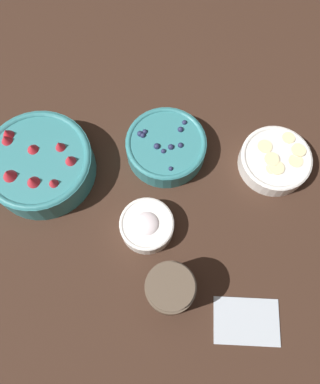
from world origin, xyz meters
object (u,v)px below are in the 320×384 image
at_px(jar_chocolate, 170,289).
at_px(bowl_blueberries, 166,146).
at_px(bowl_strawberries, 40,164).
at_px(bowl_bananas, 275,160).
at_px(bowl_cream, 147,225).

bearing_deg(jar_chocolate, bowl_blueberries, -62.17).
xyz_separation_m(bowl_strawberries, bowl_blueberries, (-0.22, -0.17, -0.01)).
distance_m(bowl_bananas, jar_chocolate, 0.37).
bearing_deg(bowl_blueberries, jar_chocolate, 117.83).
relative_size(bowl_strawberries, bowl_bananas, 1.48).
distance_m(bowl_cream, jar_chocolate, 0.14).
relative_size(bowl_blueberries, jar_chocolate, 1.74).
xyz_separation_m(bowl_bananas, jar_chocolate, (0.09, 0.36, 0.02)).
bearing_deg(jar_chocolate, bowl_strawberries, -16.69).
relative_size(bowl_strawberries, jar_chocolate, 2.25).
xyz_separation_m(bowl_blueberries, jar_chocolate, (-0.15, 0.28, 0.02)).
distance_m(bowl_strawberries, jar_chocolate, 0.39).
distance_m(bowl_blueberries, jar_chocolate, 0.32).
bearing_deg(bowl_bananas, bowl_blueberries, 19.37).
bearing_deg(bowl_bananas, jar_chocolate, 76.70).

